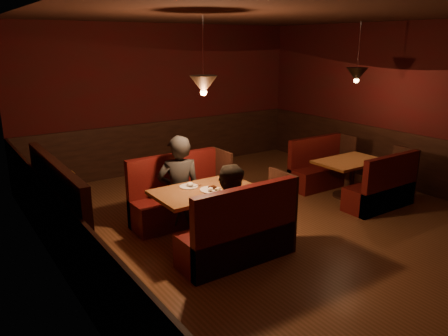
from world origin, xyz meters
TOP-DOWN VIEW (x-y plane):
  - room at (-0.28, 0.04)m, footprint 6.02×7.02m
  - main_table at (-1.15, 0.12)m, footprint 1.33×0.81m
  - main_bench_far at (-1.13, 0.87)m, footprint 1.46×0.52m
  - main_bench_near at (-1.13, -0.64)m, footprint 1.46×0.52m
  - second_table at (1.75, 0.20)m, footprint 1.14×0.73m
  - second_bench_far at (1.77, 0.88)m, footprint 1.26×0.47m
  - second_bench_near at (1.77, -0.48)m, footprint 1.26×0.47m
  - diner_a at (-1.23, 0.68)m, footprint 0.71×0.58m
  - diner_b at (-1.09, -0.43)m, footprint 0.88×0.78m

SIDE VIEW (x-z plane):
  - second_bench_far at x=1.77m, z-range -0.16..0.74m
  - second_bench_near at x=1.77m, z-range -0.16..0.74m
  - main_bench_far at x=-1.13m, z-range -0.18..0.81m
  - main_bench_near at x=-1.13m, z-range -0.18..0.81m
  - second_table at x=1.75m, z-range 0.15..0.80m
  - main_table at x=-1.15m, z-range 0.08..1.01m
  - diner_b at x=-1.09m, z-range 0.00..1.51m
  - diner_a at x=-1.23m, z-range 0.00..1.69m
  - room at x=-0.28m, z-range -0.41..2.51m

